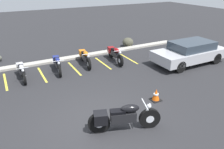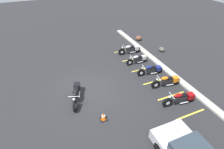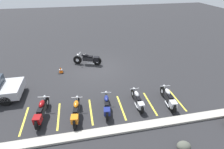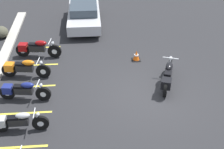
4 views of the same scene
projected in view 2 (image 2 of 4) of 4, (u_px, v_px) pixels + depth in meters
ground at (88, 91)px, 11.86m from camera, size 60.00×60.00×0.00m
motorcycle_black_featured at (76, 93)px, 10.92m from camera, size 2.29×1.04×0.94m
parked_bike_0 at (131, 49)px, 15.93m from camera, size 0.60×2.14×0.84m
parked_bike_1 at (138, 59)px, 14.54m from camera, size 0.55×1.97×0.77m
parked_bike_2 at (151, 70)px, 13.20m from camera, size 0.65×2.04×0.81m
parked_bike_3 at (167, 81)px, 12.03m from camera, size 0.67×2.15×0.85m
parked_bike_4 at (181, 98)px, 10.59m from camera, size 0.70×2.22×0.88m
concrete_curb at (166, 69)px, 13.92m from camera, size 18.00×0.50×0.12m
landscape_rock_0 at (162, 49)px, 16.45m from camera, size 0.64×0.54×0.41m
landscape_rock_2 at (139, 38)px, 18.44m from camera, size 0.78×0.78×0.50m
traffic_cone at (103, 116)px, 9.73m from camera, size 0.40×0.40×0.50m
stall_line_0 at (124, 51)px, 16.67m from camera, size 0.10×2.10×0.00m
stall_line_1 at (133, 59)px, 15.37m from camera, size 0.10×2.10×0.00m
stall_line_2 at (143, 69)px, 14.06m from camera, size 0.10×2.10×0.00m
stall_line_3 at (156, 81)px, 12.76m from camera, size 0.10×2.10×0.00m
stall_line_4 at (171, 96)px, 11.45m from camera, size 0.10×2.10×0.00m
stall_line_5 at (190, 114)px, 10.15m from camera, size 0.10×2.10×0.00m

